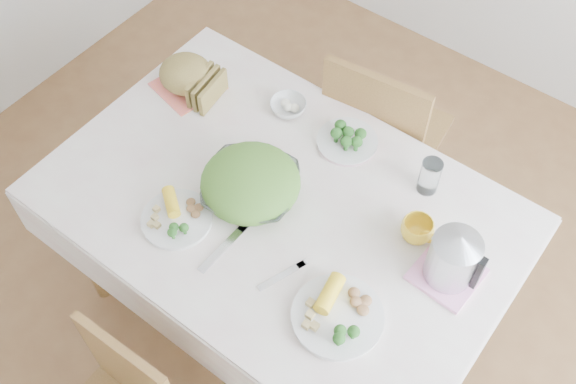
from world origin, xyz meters
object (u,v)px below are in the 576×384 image
Objects in this scene: salad_bowl at (251,188)px; dinner_plate_right at (338,317)px; chair_far at (387,132)px; dinner_plate_left at (177,219)px; dining_table at (280,263)px; yellow_mug at (417,230)px; electric_kettle at (454,255)px.

salad_bowl reaches higher than dinner_plate_right.
dinner_plate_left is at bearing 70.18° from chair_far.
yellow_mug is at bearing 20.52° from dining_table.
electric_kettle is at bearing 59.99° from dinner_plate_right.
electric_kettle is (0.56, 0.10, 0.51)m from dining_table.
dinner_plate_left is at bearing -143.85° from electric_kettle.
dining_table is 6.17× the size of dinner_plate_left.
dinner_plate_left is (-0.12, -0.22, -0.03)m from salad_bowl.
chair_far is 4.58× the size of electric_kettle.
dining_table is at bearing -158.15° from electric_kettle.
yellow_mug is at bearing 19.68° from salad_bowl.
electric_kettle reaches higher than dinner_plate_left.
electric_kettle is at bearing 10.58° from salad_bowl.
dinner_plate_left is 0.60m from dinner_plate_right.
dinner_plate_right is (0.59, 0.03, 0.00)m from dinner_plate_left.
chair_far reaches higher than salad_bowl.
salad_bowl is 2.96× the size of yellow_mug.
salad_bowl is 1.48× the size of electric_kettle.
yellow_mug is (0.41, -0.55, 0.34)m from chair_far.
yellow_mug is (0.63, 0.40, 0.03)m from dinner_plate_left.
chair_far reaches higher than yellow_mug.
dining_table is 0.44m from salad_bowl.
dinner_plate_right is at bearing -21.95° from salad_bowl.
dinner_plate_right reaches higher than dinner_plate_left.
chair_far is 3.47× the size of dinner_plate_right.
salad_bowl is at bearing 158.05° from dinner_plate_right.
dinner_plate_right is 0.38m from yellow_mug.
dining_table is 0.76m from electric_kettle.
salad_bowl is 0.26m from dinner_plate_left.
dinner_plate_left is 0.75m from yellow_mug.
dinner_plate_right is (0.38, -0.92, 0.31)m from chair_far.
dinner_plate_left is 0.84× the size of dinner_plate_right.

